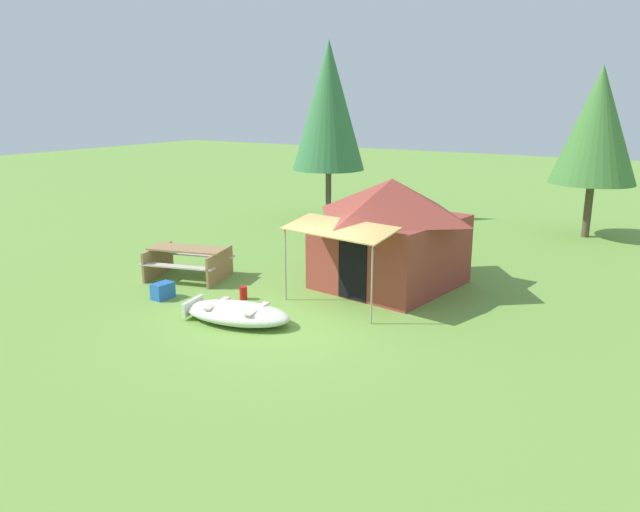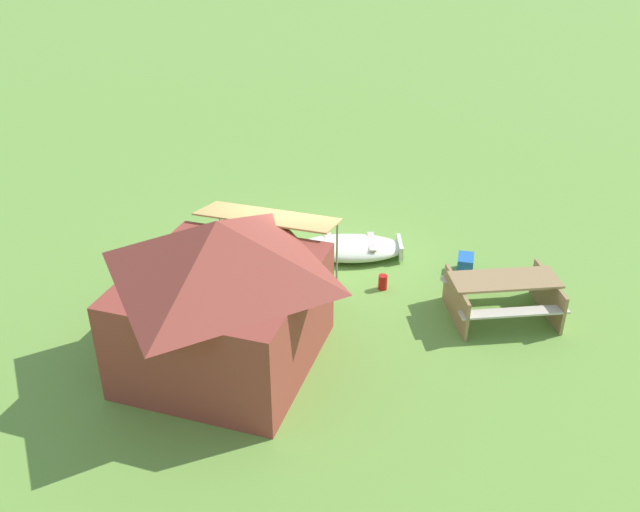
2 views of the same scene
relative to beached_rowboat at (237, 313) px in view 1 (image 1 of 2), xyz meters
The scene contains 8 objects.
ground_plane 1.04m from the beached_rowboat, 39.27° to the left, with size 80.00×80.00×0.00m, color #6D9B3F.
beached_rowboat is the anchor object (origin of this frame).
canvas_cabin_tent 4.35m from the beached_rowboat, 68.24° to the left, with size 3.44×4.47×2.59m.
picnic_table 3.51m from the beached_rowboat, 149.21° to the left, with size 2.24×1.91×0.79m.
cooler_box 2.40m from the beached_rowboat, behind, with size 0.48×0.31×0.36m, color blue.
fuel_can 1.45m from the beached_rowboat, 123.36° to the left, with size 0.17×0.17×0.30m, color red.
pine_tree_back_left 11.69m from the beached_rowboat, 111.11° to the left, with size 2.63×2.63×6.42m.
pine_tree_back_right 13.41m from the beached_rowboat, 68.50° to the left, with size 2.64×2.64×5.41m.
Camera 1 is at (6.69, -9.59, 4.41)m, focal length 33.96 mm.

